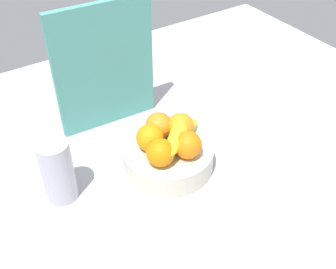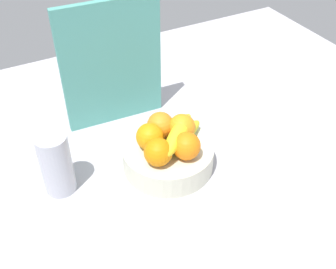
{
  "view_description": "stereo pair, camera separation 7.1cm",
  "coord_description": "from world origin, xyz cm",
  "views": [
    {
      "loc": [
        -39.97,
        -64.68,
        75.15
      ],
      "look_at": [
        2.27,
        0.51,
        10.42
      ],
      "focal_mm": 44.32,
      "sensor_mm": 36.0,
      "label": 1
    },
    {
      "loc": [
        -33.88,
        -68.24,
        75.15
      ],
      "look_at": [
        2.27,
        0.51,
        10.42
      ],
      "focal_mm": 44.32,
      "sensor_mm": 36.0,
      "label": 2
    }
  ],
  "objects": [
    {
      "name": "ground_plane",
      "position": [
        0.0,
        0.0,
        -1.5
      ],
      "size": [
        180.0,
        140.0,
        3.0
      ],
      "primitive_type": "cube",
      "color": "#ADAAB3"
    },
    {
      "name": "fruit_bowl",
      "position": [
        2.27,
        0.51,
        3.21
      ],
      "size": [
        23.16,
        23.16,
        6.42
      ],
      "primitive_type": "cylinder",
      "color": "beige",
      "rests_on": "ground_plane"
    },
    {
      "name": "orange_front_left",
      "position": [
        -1.76,
        2.46,
        9.84
      ],
      "size": [
        6.85,
        6.85,
        6.85
      ],
      "primitive_type": "sphere",
      "color": "orange",
      "rests_on": "fruit_bowl"
    },
    {
      "name": "orange_front_right",
      "position": [
        -2.47,
        -3.5,
        9.84
      ],
      "size": [
        6.85,
        6.85,
        6.85
      ],
      "primitive_type": "sphere",
      "color": "orange",
      "rests_on": "fruit_bowl"
    },
    {
      "name": "orange_center",
      "position": [
        4.5,
        -4.73,
        9.84
      ],
      "size": [
        6.85,
        6.85,
        6.85
      ],
      "primitive_type": "sphere",
      "color": "orange",
      "rests_on": "fruit_bowl"
    },
    {
      "name": "orange_back_left",
      "position": [
        7.04,
        2.04,
        9.84
      ],
      "size": [
        6.85,
        6.85,
        6.85
      ],
      "primitive_type": "sphere",
      "color": "orange",
      "rests_on": "fruit_bowl"
    },
    {
      "name": "orange_back_right",
      "position": [
        2.61,
        5.33,
        9.84
      ],
      "size": [
        6.85,
        6.85,
        6.85
      ],
      "primitive_type": "sphere",
      "color": "orange",
      "rests_on": "fruit_bowl"
    },
    {
      "name": "banana_bunch",
      "position": [
        4.79,
        -0.61,
        9.52
      ],
      "size": [
        17.19,
        14.24,
        6.2
      ],
      "color": "yellow",
      "rests_on": "fruit_bowl"
    },
    {
      "name": "cutting_board",
      "position": [
        -1.68,
        25.6,
        18.0
      ],
      "size": [
        28.06,
        3.37,
        36.0
      ],
      "primitive_type": "cube",
      "rotation": [
        0.0,
        0.0,
        -0.06
      ],
      "color": "teal",
      "rests_on": "ground_plane"
    },
    {
      "name": "thermos_tumbler",
      "position": [
        -24.51,
        5.61,
        8.16
      ],
      "size": [
        7.43,
        7.43,
        16.33
      ],
      "primitive_type": "cylinder",
      "color": "#B5B8C4",
      "rests_on": "ground_plane"
    }
  ]
}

